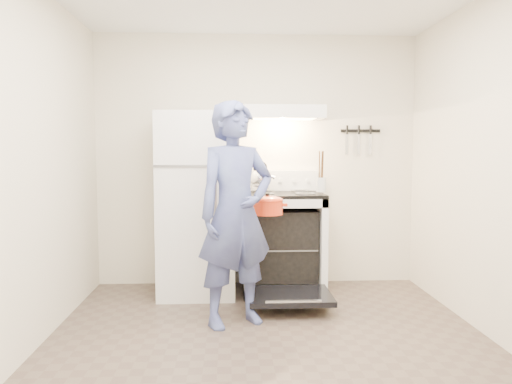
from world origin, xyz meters
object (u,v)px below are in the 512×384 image
tea_kettle (260,177)px  person (236,214)px  refrigerator (197,204)px  stove_body (283,244)px  dutch_oven (267,207)px

tea_kettle → person: bearing=-104.2°
refrigerator → stove_body: bearing=1.8°
refrigerator → dutch_oven: 0.86m
stove_body → dutch_oven: dutch_oven is taller
stove_body → person: person is taller
stove_body → dutch_oven: size_ratio=2.82×
tea_kettle → dutch_oven: size_ratio=0.91×
person → dutch_oven: (0.26, 0.27, 0.02)m
tea_kettle → person: person is taller
tea_kettle → person: (-0.25, -0.98, -0.23)m
refrigerator → stove_body: refrigerator is taller
refrigerator → person: (0.35, -0.87, 0.02)m
refrigerator → dutch_oven: bearing=-44.4°
tea_kettle → refrigerator: bearing=-169.9°
stove_body → person: bearing=-117.1°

